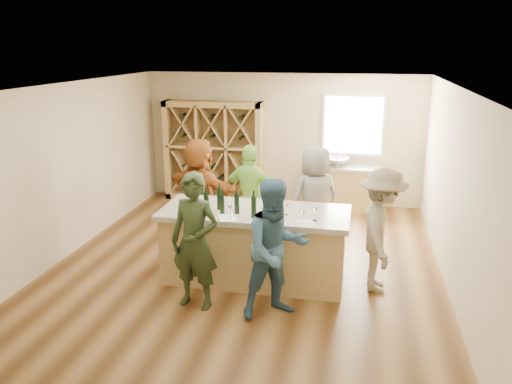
% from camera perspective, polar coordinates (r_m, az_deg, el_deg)
% --- Properties ---
extents(floor, '(6.00, 7.00, 0.10)m').
position_cam_1_polar(floor, '(8.10, -0.99, -8.52)').
color(floor, brown).
rests_on(floor, ground).
extents(ceiling, '(6.00, 7.00, 0.10)m').
position_cam_1_polar(ceiling, '(7.35, -1.11, 12.40)').
color(ceiling, white).
rests_on(ceiling, ground).
extents(wall_back, '(6.00, 0.10, 2.80)m').
position_cam_1_polar(wall_back, '(11.00, 3.09, 6.15)').
color(wall_back, beige).
rests_on(wall_back, ground).
extents(wall_front, '(6.00, 0.10, 2.80)m').
position_cam_1_polar(wall_front, '(4.42, -11.49, -10.40)').
color(wall_front, beige).
rests_on(wall_front, ground).
extents(wall_left, '(0.10, 7.00, 2.80)m').
position_cam_1_polar(wall_left, '(8.78, -20.87, 2.40)').
color(wall_left, beige).
rests_on(wall_left, ground).
extents(wall_right, '(0.10, 7.00, 2.80)m').
position_cam_1_polar(wall_right, '(7.55, 22.14, 0.09)').
color(wall_right, beige).
rests_on(wall_right, ground).
extents(window_frame, '(1.30, 0.06, 1.30)m').
position_cam_1_polar(window_frame, '(10.75, 11.04, 7.51)').
color(window_frame, white).
rests_on(window_frame, wall_back).
extents(window_pane, '(1.18, 0.01, 1.18)m').
position_cam_1_polar(window_pane, '(10.71, 11.04, 7.48)').
color(window_pane, white).
rests_on(window_pane, wall_back).
extents(wine_rack, '(2.20, 0.45, 2.20)m').
position_cam_1_polar(wine_rack, '(11.12, -4.85, 4.64)').
color(wine_rack, tan).
rests_on(wine_rack, floor).
extents(back_counter_base, '(1.60, 0.58, 0.86)m').
position_cam_1_polar(back_counter_base, '(10.76, 10.10, 0.37)').
color(back_counter_base, tan).
rests_on(back_counter_base, floor).
extents(back_counter_top, '(1.70, 0.62, 0.06)m').
position_cam_1_polar(back_counter_top, '(10.65, 10.22, 2.75)').
color(back_counter_top, '#A49986').
rests_on(back_counter_top, back_counter_base).
extents(sink, '(0.54, 0.54, 0.19)m').
position_cam_1_polar(sink, '(10.63, 9.18, 3.45)').
color(sink, silver).
rests_on(sink, back_counter_top).
extents(faucet, '(0.02, 0.02, 0.30)m').
position_cam_1_polar(faucet, '(10.79, 9.24, 3.96)').
color(faucet, silver).
rests_on(faucet, back_counter_top).
extents(tasting_counter_base, '(2.60, 1.00, 1.00)m').
position_cam_1_polar(tasting_counter_base, '(7.40, -0.14, -6.35)').
color(tasting_counter_base, tan).
rests_on(tasting_counter_base, floor).
extents(tasting_counter_top, '(2.72, 1.12, 0.08)m').
position_cam_1_polar(tasting_counter_top, '(7.21, -0.15, -2.40)').
color(tasting_counter_top, '#A49986').
rests_on(tasting_counter_top, tasting_counter_base).
extents(wine_bottle_a, '(0.09, 0.09, 0.33)m').
position_cam_1_polar(wine_bottle_a, '(7.27, -6.87, -0.65)').
color(wine_bottle_a, black).
rests_on(wine_bottle_a, tasting_counter_top).
extents(wine_bottle_b, '(0.09, 0.09, 0.30)m').
position_cam_1_polar(wine_bottle_b, '(7.08, -5.70, -1.22)').
color(wine_bottle_b, black).
rests_on(wine_bottle_b, tasting_counter_top).
extents(wine_bottle_c, '(0.10, 0.10, 0.31)m').
position_cam_1_polar(wine_bottle_c, '(7.22, -4.19, -0.79)').
color(wine_bottle_c, black).
rests_on(wine_bottle_c, tasting_counter_top).
extents(wine_bottle_d, '(0.08, 0.08, 0.27)m').
position_cam_1_polar(wine_bottle_d, '(7.04, -3.88, -1.42)').
color(wine_bottle_d, black).
rests_on(wine_bottle_d, tasting_counter_top).
extents(wine_bottle_e, '(0.09, 0.09, 0.30)m').
position_cam_1_polar(wine_bottle_e, '(7.02, -2.20, -1.30)').
color(wine_bottle_e, black).
rests_on(wine_bottle_e, tasting_counter_top).
extents(wine_glass_a, '(0.09, 0.09, 0.19)m').
position_cam_1_polar(wine_glass_a, '(6.84, -3.01, -2.27)').
color(wine_glass_a, white).
rests_on(wine_glass_a, tasting_counter_top).
extents(wine_glass_b, '(0.07, 0.07, 0.16)m').
position_cam_1_polar(wine_glass_b, '(6.74, 0.73, -2.70)').
color(wine_glass_b, white).
rests_on(wine_glass_b, tasting_counter_top).
extents(wine_glass_c, '(0.06, 0.06, 0.17)m').
position_cam_1_polar(wine_glass_c, '(6.69, 5.36, -2.90)').
color(wine_glass_c, white).
rests_on(wine_glass_c, tasting_counter_top).
extents(wine_glass_d, '(0.08, 0.08, 0.17)m').
position_cam_1_polar(wine_glass_d, '(6.99, 3.52, -1.98)').
color(wine_glass_d, white).
rests_on(wine_glass_d, tasting_counter_top).
extents(wine_glass_e, '(0.08, 0.08, 0.18)m').
position_cam_1_polar(wine_glass_e, '(6.80, 6.77, -2.57)').
color(wine_glass_e, white).
rests_on(wine_glass_e, tasting_counter_top).
extents(tasting_menu_a, '(0.34, 0.38, 0.00)m').
position_cam_1_polar(tasting_menu_a, '(6.90, -3.26, -2.94)').
color(tasting_menu_a, white).
rests_on(tasting_menu_a, tasting_counter_top).
extents(tasting_menu_b, '(0.35, 0.40, 0.00)m').
position_cam_1_polar(tasting_menu_b, '(6.80, 0.84, -3.23)').
color(tasting_menu_b, white).
rests_on(tasting_menu_b, tasting_counter_top).
extents(tasting_menu_c, '(0.29, 0.33, 0.00)m').
position_cam_1_polar(tasting_menu_c, '(6.71, 5.81, -3.58)').
color(tasting_menu_c, white).
rests_on(tasting_menu_c, tasting_counter_top).
extents(person_near_left, '(0.74, 0.59, 1.84)m').
position_cam_1_polar(person_near_left, '(6.56, -7.01, -5.63)').
color(person_near_left, '#263319').
rests_on(person_near_left, floor).
extents(person_near_right, '(1.01, 0.89, 1.82)m').
position_cam_1_polar(person_near_right, '(6.30, 2.32, -6.56)').
color(person_near_right, '#335972').
rests_on(person_near_right, floor).
extents(person_server, '(0.55, 1.16, 1.79)m').
position_cam_1_polar(person_server, '(7.17, 14.10, -4.28)').
color(person_server, gray).
rests_on(person_server, floor).
extents(person_far_mid, '(1.12, 0.71, 1.78)m').
position_cam_1_polar(person_far_mid, '(8.50, -0.61, -0.50)').
color(person_far_mid, '#8CC64C').
rests_on(person_far_mid, floor).
extents(person_far_right, '(1.05, 0.97, 1.80)m').
position_cam_1_polar(person_far_right, '(8.38, 6.74, -0.79)').
color(person_far_right, slate).
rests_on(person_far_right, floor).
extents(person_far_left, '(1.80, 1.33, 1.84)m').
position_cam_1_polar(person_far_left, '(8.83, -6.41, 0.25)').
color(person_far_left, '#994C19').
rests_on(person_far_left, floor).
extents(wine_bottle_f, '(0.07, 0.07, 0.30)m').
position_cam_1_polar(wine_bottle_f, '(6.86, -0.26, -1.72)').
color(wine_bottle_f, black).
rests_on(wine_bottle_f, tasting_counter_top).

